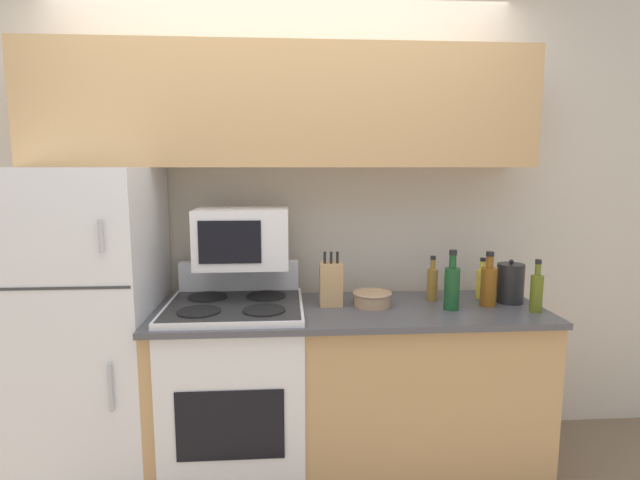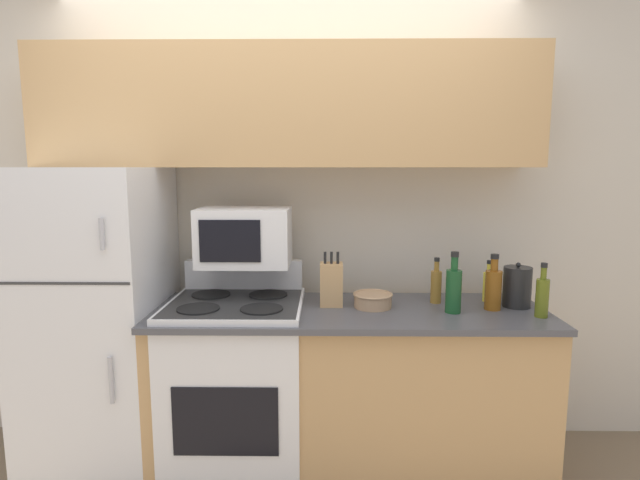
{
  "view_description": "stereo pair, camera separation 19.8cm",
  "coord_description": "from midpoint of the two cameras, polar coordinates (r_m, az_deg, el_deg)",
  "views": [
    {
      "loc": [
        0.0,
        -2.13,
        1.59
      ],
      "look_at": [
        0.17,
        0.27,
        1.24
      ],
      "focal_mm": 28.0,
      "sensor_mm": 36.0,
      "label": 1
    },
    {
      "loc": [
        0.2,
        -2.14,
        1.59
      ],
      "look_at": [
        0.17,
        0.27,
        1.24
      ],
      "focal_mm": 28.0,
      "sensor_mm": 36.0,
      "label": 2
    }
  ],
  "objects": [
    {
      "name": "bowl",
      "position": [
        2.56,
        8.29,
        -6.78
      ],
      "size": [
        0.2,
        0.2,
        0.07
      ],
      "color": "tan",
      "rests_on": "lower_cabinets"
    },
    {
      "name": "bottle_cooking_spray",
      "position": [
        2.81,
        20.66,
        -4.88
      ],
      "size": [
        0.06,
        0.06,
        0.22
      ],
      "color": "gold",
      "rests_on": "lower_cabinets"
    },
    {
      "name": "bottle_vinegar",
      "position": [
        2.7,
        15.2,
        -5.02
      ],
      "size": [
        0.06,
        0.06,
        0.24
      ],
      "color": "olive",
      "rests_on": "lower_cabinets"
    },
    {
      "name": "stove",
      "position": [
        2.7,
        -7.29,
        -16.18
      ],
      "size": [
        0.67,
        0.63,
        1.08
      ],
      "color": "white",
      "rests_on": "ground_plane"
    },
    {
      "name": "upper_cabinets",
      "position": [
        2.7,
        -1.51,
        14.81
      ],
      "size": [
        2.59,
        0.35,
        0.61
      ],
      "color": "tan",
      "rests_on": "refrigerator"
    },
    {
      "name": "bottle_soy_sauce",
      "position": [
        2.89,
        23.55,
        -5.01
      ],
      "size": [
        0.05,
        0.05,
        0.18
      ],
      "color": "black",
      "rests_on": "lower_cabinets"
    },
    {
      "name": "bottle_wine_green",
      "position": [
        2.54,
        17.21,
        -5.38
      ],
      "size": [
        0.08,
        0.08,
        0.3
      ],
      "color": "#194C23",
      "rests_on": "lower_cabinets"
    },
    {
      "name": "knife_block",
      "position": [
        2.55,
        3.54,
        -5.07
      ],
      "size": [
        0.11,
        0.1,
        0.28
      ],
      "color": "tan",
      "rests_on": "lower_cabinets"
    },
    {
      "name": "refrigerator",
      "position": [
        2.83,
        -22.0,
        -8.64
      ],
      "size": [
        0.64,
        0.73,
        1.59
      ],
      "color": "white",
      "rests_on": "ground_plane"
    },
    {
      "name": "microwave",
      "position": [
        2.6,
        -6.45,
        0.38
      ],
      "size": [
        0.47,
        0.34,
        0.3
      ],
      "color": "white",
      "rests_on": "stove"
    },
    {
      "name": "kettle",
      "position": [
        2.76,
        23.55,
        -4.95
      ],
      "size": [
        0.14,
        0.14,
        0.23
      ],
      "color": "black",
      "rests_on": "lower_cabinets"
    },
    {
      "name": "bottle_whiskey",
      "position": [
        2.66,
        21.25,
        -5.15
      ],
      "size": [
        0.08,
        0.08,
        0.28
      ],
      "color": "brown",
      "rests_on": "lower_cabinets"
    },
    {
      "name": "wall_back",
      "position": [
        2.9,
        -1.31,
        2.08
      ],
      "size": [
        8.0,
        0.05,
        2.55
      ],
      "color": "beige",
      "rests_on": "ground_plane"
    },
    {
      "name": "bottle_olive_oil",
      "position": [
        2.62,
        26.08,
        -5.78
      ],
      "size": [
        0.06,
        0.06,
        0.26
      ],
      "color": "#5B6619",
      "rests_on": "lower_cabinets"
    },
    {
      "name": "lower_cabinets",
      "position": [
        2.7,
        5.53,
        -16.79
      ],
      "size": [
        1.95,
        0.65,
        0.89
      ],
      "color": "tan",
      "rests_on": "ground_plane"
    }
  ]
}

